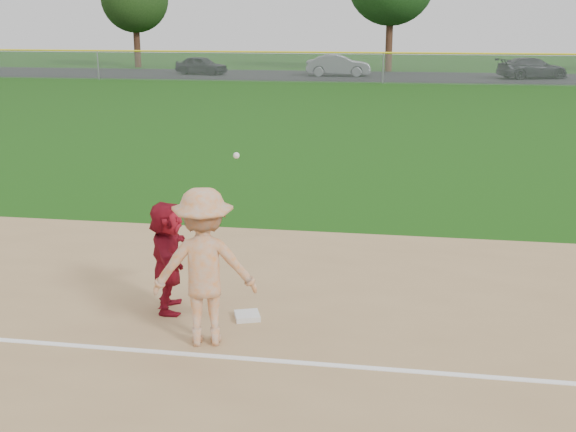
% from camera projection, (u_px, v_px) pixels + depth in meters
% --- Properties ---
extents(ground, '(160.00, 160.00, 0.00)m').
position_uv_depth(ground, '(270.00, 335.00, 9.96)').
color(ground, '#16450D').
rests_on(ground, ground).
extents(foul_line, '(60.00, 0.10, 0.01)m').
position_uv_depth(foul_line, '(259.00, 360.00, 9.19)').
color(foul_line, white).
rests_on(foul_line, infield_dirt).
extents(parking_asphalt, '(120.00, 10.00, 0.01)m').
position_uv_depth(parking_asphalt, '(386.00, 76.00, 53.71)').
color(parking_asphalt, black).
rests_on(parking_asphalt, ground).
extents(first_base, '(0.44, 0.44, 0.08)m').
position_uv_depth(first_base, '(247.00, 316.00, 10.45)').
color(first_base, silver).
rests_on(first_base, infield_dirt).
extents(base_runner, '(0.91, 1.62, 1.67)m').
position_uv_depth(base_runner, '(168.00, 257.00, 10.56)').
color(base_runner, maroon).
rests_on(base_runner, infield_dirt).
extents(car_left, '(4.38, 2.70, 1.39)m').
position_uv_depth(car_left, '(201.00, 65.00, 55.44)').
color(car_left, black).
rests_on(car_left, parking_asphalt).
extents(car_mid, '(4.89, 2.01, 1.58)m').
position_uv_depth(car_mid, '(338.00, 65.00, 53.89)').
color(car_mid, '#595C61').
rests_on(car_mid, parking_asphalt).
extents(car_right, '(5.49, 3.80, 1.48)m').
position_uv_depth(car_right, '(532.00, 68.00, 51.62)').
color(car_right, black).
rests_on(car_right, parking_asphalt).
extents(first_base_play, '(1.51, 1.06, 2.59)m').
position_uv_depth(first_base_play, '(204.00, 267.00, 9.43)').
color(first_base_play, '#ADADB0').
rests_on(first_base_play, infield_dirt).
extents(outfield_fence, '(110.00, 0.12, 110.00)m').
position_uv_depth(outfield_fence, '(384.00, 53.00, 47.48)').
color(outfield_fence, '#999EA0').
rests_on(outfield_fence, ground).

